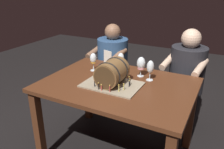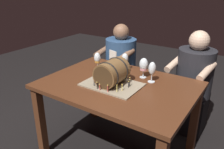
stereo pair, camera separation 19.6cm
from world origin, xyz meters
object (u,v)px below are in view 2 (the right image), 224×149
Objects in this scene: menu_card at (113,58)px; wine_glass_rose at (144,65)px; wine_glass_amber at (97,59)px; barrel_cake at (112,74)px; person_seated_left at (120,70)px; wine_glass_white at (125,59)px; person_seated_right at (193,86)px; wine_glass_empty at (152,69)px; dining_table at (118,95)px.

wine_glass_rose is at bearing 0.40° from menu_card.
wine_glass_rose is at bearing 9.65° from wine_glass_amber.
barrel_cake reaches higher than wine_glass_amber.
person_seated_left reaches higher than wine_glass_rose.
person_seated_right reaches higher than wine_glass_white.
wine_glass_white is 0.16× the size of person_seated_left.
barrel_cake reaches higher than menu_card.
wine_glass_rose is 0.25m from wine_glass_white.
barrel_cake reaches higher than wine_glass_empty.
dining_table is 0.91m from person_seated_left.
dining_table is 7.27× the size of wine_glass_amber.
wine_glass_amber is at bearing 145.47° from barrel_cake.
person_seated_right reaches higher than barrel_cake.
person_seated_right reaches higher than wine_glass_empty.
wine_glass_amber is at bearing -147.17° from wine_glass_white.
person_seated_left is at bearing 120.44° from dining_table.
person_seated_left is 0.91m from person_seated_right.
menu_card is at bearing 163.63° from wine_glass_white.
wine_glass_amber reaches higher than dining_table.
barrel_cake is 2.62× the size of wine_glass_empty.
wine_glass_rose is 0.85m from person_seated_left.
dining_table is 1.15× the size of person_seated_right.
wine_glass_white is at bearing -141.25° from person_seated_right.
person_seated_right is (0.81, 0.61, -0.33)m from wine_glass_amber.
person_seated_left is at bearing 137.28° from wine_glass_rose.
dining_table is at bearing -139.36° from wine_glass_empty.
wine_glass_white reaches higher than menu_card.
wine_glass_amber reaches higher than menu_card.
person_seated_left reaches higher than dining_table.
menu_card is at bearing 161.95° from wine_glass_empty.
wine_glass_rose is 0.12m from wine_glass_empty.
person_seated_left is at bearing 99.65° from wine_glass_amber.
wine_glass_empty reaches higher than menu_card.
barrel_cake is at bearing -40.71° from menu_card.
wine_glass_empty is 1.07× the size of wine_glass_white.
dining_table is 0.51m from menu_card.
wine_glass_white is at bearing 0.17° from menu_card.
dining_table is at bearing -68.88° from wine_glass_white.
barrel_cake is 0.51m from menu_card.
barrel_cake is at bearing -62.76° from person_seated_left.
wine_glass_amber is 1.03× the size of wine_glass_white.
barrel_cake is at bearing -75.67° from wine_glass_white.
barrel_cake reaches higher than wine_glass_white.
barrel_cake is at bearing -34.53° from wine_glass_amber.
person_seated_left is at bearing -179.99° from person_seated_right.
wine_glass_empty is (0.23, 0.19, 0.23)m from dining_table.
dining_table is at bearing -34.15° from menu_card.
wine_glass_empty is 0.17× the size of person_seated_left.
wine_glass_empty reaches higher than dining_table.
wine_glass_white is 1.10× the size of menu_card.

